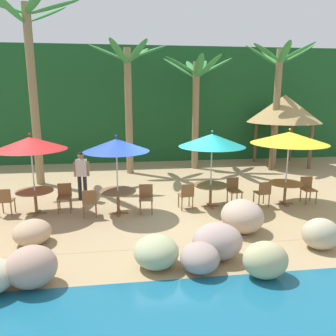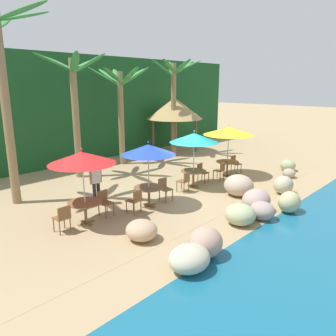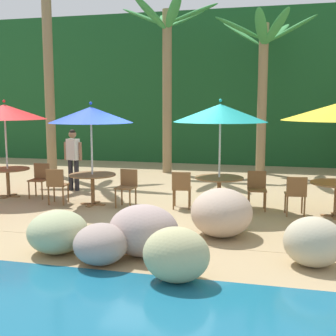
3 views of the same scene
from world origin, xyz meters
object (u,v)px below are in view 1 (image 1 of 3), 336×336
dining_table_red (35,195)px  chair_red_inland (5,200)px  umbrella_teal (212,140)px  dining_table_teal (211,188)px  palm_tree_third (196,92)px  palm_tree_second (129,87)px  chair_teal_inland (187,194)px  dining_table_yellow (285,186)px  chair_blue_seaward (146,196)px  chair_yellow_seaward (308,188)px  chair_teal_seaward (234,189)px  palm_tree_nearest (31,61)px  chair_yellow_inland (263,192)px  palm_tree_fourth (278,84)px  palapa_hut (284,109)px  dining_table_blue (118,195)px  umbrella_blue (116,145)px  umbrella_yellow (289,138)px  umbrella_red (30,143)px  chair_blue_inland (90,201)px  waiter_in_white (82,172)px  chair_red_seaward (65,195)px

dining_table_red → chair_red_inland: size_ratio=1.26×
umbrella_teal → dining_table_teal: (0.00, 0.00, -1.57)m
palm_tree_third → palm_tree_second: bearing=-169.4°
chair_teal_inland → dining_table_yellow: chair_teal_inland is taller
umbrella_teal → dining_table_teal: size_ratio=2.27×
chair_blue_seaward → chair_yellow_seaward: size_ratio=1.00×
chair_teal_seaward → palm_tree_second: size_ratio=0.15×
chair_yellow_seaward → palm_tree_nearest: size_ratio=0.12×
chair_yellow_inland → palm_tree_fourth: bearing=62.7°
chair_red_inland → palapa_hut: size_ratio=0.24×
umbrella_teal → palm_tree_third: palm_tree_third is taller
dining_table_blue → palm_tree_third: (3.67, 6.00, 3.08)m
umbrella_blue → palm_tree_third: (3.67, 6.00, 1.56)m
dining_table_blue → palm_tree_second: size_ratio=0.19×
umbrella_yellow → palm_tree_third: 6.26m
palm_tree_second → umbrella_teal: bearing=-64.2°
dining_table_teal → chair_teal_seaward: size_ratio=1.26×
umbrella_yellow → palapa_hut: (2.71, 5.91, 0.62)m
umbrella_teal → palm_tree_second: size_ratio=0.43×
umbrella_blue → palm_tree_nearest: size_ratio=0.34×
dining_table_red → umbrella_red: bearing=-90.0°
palapa_hut → dining_table_blue: bearing=-143.3°
dining_table_red → chair_blue_inland: (1.67, -0.54, -0.10)m
umbrella_teal → chair_yellow_seaward: 3.75m
chair_teal_seaward → umbrella_yellow: bearing=-9.7°
dining_table_blue → palapa_hut: bearing=36.7°
umbrella_blue → dining_table_teal: 3.35m
dining_table_teal → chair_yellow_seaward: size_ratio=1.26×
chair_red_inland → palm_tree_nearest: palm_tree_nearest is taller
chair_teal_seaward → waiter_in_white: (-5.04, 1.06, 0.47)m
umbrella_yellow → dining_table_teal: bearing=177.6°
umbrella_red → palm_tree_third: 8.50m
chair_teal_inland → palm_tree_fourth: palm_tree_fourth is taller
palm_tree_second → waiter_in_white: bearing=-114.1°
chair_red_seaward → umbrella_teal: 4.92m
palm_tree_third → chair_yellow_inland: bearing=-80.7°
dining_table_yellow → palm_tree_nearest: bearing=156.6°
dining_table_red → chair_blue_inland: size_ratio=1.26×
chair_yellow_inland → palm_tree_third: bearing=99.3°
chair_red_seaward → umbrella_teal: umbrella_teal is taller
umbrella_red → umbrella_blue: bearing=-7.8°
dining_table_red → chair_yellow_inland: chair_yellow_inland is taller
dining_table_yellow → palm_tree_fourth: (2.04, 5.40, 3.42)m
chair_red_seaward → palm_tree_third: bearing=46.0°
chair_yellow_seaward → dining_table_red: bearing=179.7°
chair_red_seaward → dining_table_blue: size_ratio=0.79×
chair_teal_inland → palm_tree_nearest: size_ratio=0.12×
umbrella_yellow → chair_teal_inland: bearing=-178.4°
palm_tree_nearest → palm_tree_third: bearing=16.8°
palapa_hut → waiter_in_white: bearing=-154.1°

